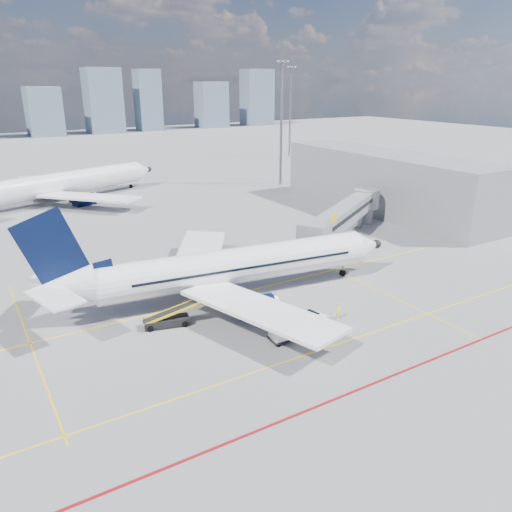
{
  "coord_description": "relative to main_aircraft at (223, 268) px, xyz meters",
  "views": [
    {
      "loc": [
        -23.25,
        -34.77,
        21.48
      ],
      "look_at": [
        2.68,
        7.55,
        4.0
      ],
      "focal_mm": 35.0,
      "sensor_mm": 36.0,
      "label": 1
    }
  ],
  "objects": [
    {
      "name": "terminal_block",
      "position": [
        40.98,
        18.07,
        1.78
      ],
      "size": [
        10.0,
        42.0,
        10.0
      ],
      "color": "gray",
      "rests_on": "ground"
    },
    {
      "name": "apron_markings",
      "position": [
        0.46,
        -11.85,
        -3.22
      ],
      "size": [
        90.0,
        35.12,
        0.01
      ],
      "color": "yellow",
      "rests_on": "ground"
    },
    {
      "name": "baggage_tug",
      "position": [
        3.55,
        -10.58,
        -2.39
      ],
      "size": [
        2.74,
        1.98,
        1.74
      ],
      "rotation": [
        0.0,
        0.0,
        0.21
      ],
      "color": "white",
      "rests_on": "ground"
    },
    {
      "name": "floodlight_mast_ne",
      "position": [
        39.03,
        47.06,
        10.37
      ],
      "size": [
        3.2,
        0.61,
        25.45
      ],
      "color": "slate",
      "rests_on": "ground"
    },
    {
      "name": "ramp_worker",
      "position": [
        6.89,
        -10.21,
        -2.4
      ],
      "size": [
        0.68,
        0.71,
        1.64
      ],
      "primitive_type": "imported",
      "rotation": [
        0.0,
        0.0,
        0.87
      ],
      "color": "#F7FB1A",
      "rests_on": "ground"
    },
    {
      "name": "floodlight_mast_far",
      "position": [
        66.03,
        82.06,
        10.37
      ],
      "size": [
        3.2,
        0.61,
        25.45
      ],
      "color": "slate",
      "rests_on": "ground"
    },
    {
      "name": "cargo_dolly",
      "position": [
        0.51,
        -11.04,
        -2.17
      ],
      "size": [
        3.58,
        1.74,
        1.92
      ],
      "rotation": [
        0.0,
        0.0,
        -0.05
      ],
      "color": "black",
      "rests_on": "ground"
    },
    {
      "name": "main_aircraft",
      "position": [
        0.0,
        0.0,
        0.0
      ],
      "size": [
        38.76,
        33.67,
        11.36
      ],
      "rotation": [
        0.0,
        0.0,
        -0.13
      ],
      "color": "white",
      "rests_on": "ground"
    },
    {
      "name": "ground",
      "position": [
        1.03,
        -7.93,
        -3.22
      ],
      "size": [
        420.0,
        420.0,
        0.0
      ],
      "primitive_type": "plane",
      "color": "gray",
      "rests_on": "ground"
    },
    {
      "name": "belt_loader",
      "position": [
        -7.47,
        -3.06,
        -2.6
      ],
      "size": [
        6.01,
        2.7,
        2.41
      ],
      "rotation": [
        0.0,
        0.0,
        -0.25
      ],
      "color": "black",
      "rests_on": "ground"
    },
    {
      "name": "second_aircraft",
      "position": [
        -5.64,
        55.08,
        -0.0
      ],
      "size": [
        41.74,
        35.54,
        12.55
      ],
      "rotation": [
        0.0,
        0.0,
        0.33
      ],
      "color": "white",
      "rests_on": "ground"
    },
    {
      "name": "jet_bridge",
      "position": [
        24.54,
        8.98,
        0.52
      ],
      "size": [
        23.55,
        15.78,
        6.3
      ],
      "color": "gray",
      "rests_on": "ground"
    }
  ]
}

